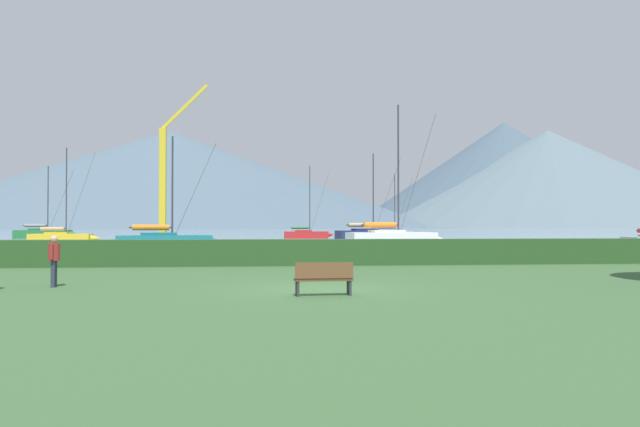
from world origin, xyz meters
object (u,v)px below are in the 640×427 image
Objects in this scene: sailboat_slip_5 at (44,233)px; sailboat_slip_7 at (307,234)px; sailboat_slip_0 at (393,238)px; dock_crane at (164,189)px; person_standing_walker at (54,257)px; sailboat_slip_12 at (166,241)px; sailboat_slip_3 at (369,234)px; sailboat_slip_2 at (392,234)px; park_bench_near_path at (324,277)px; sailboat_slip_9 at (62,237)px.

sailboat_slip_7 is at bearing -8.85° from sailboat_slip_5.
sailboat_slip_0 is 0.66× the size of dock_crane.
sailboat_slip_0 reaches higher than person_standing_walker.
sailboat_slip_12 is at bearing -81.36° from dock_crane.
person_standing_walker is (-19.83, -53.03, 0.24)m from sailboat_slip_3.
sailboat_slip_3 reaches higher than sailboat_slip_2.
sailboat_slip_0 is 54.39m from sailboat_slip_5.
sailboat_slip_0 reaches higher than sailboat_slip_3.
sailboat_slip_5 is at bearing 173.17° from sailboat_slip_7.
sailboat_slip_3 is 45.91m from sailboat_slip_5.
person_standing_walker is at bearing -102.14° from sailboat_slip_7.
sailboat_slip_5 is at bearing 107.12° from sailboat_slip_12.
sailboat_slip_3 is at bearing -22.93° from sailboat_slip_5.
sailboat_slip_0 reaches higher than sailboat_slip_7.
sailboat_slip_2 is at bearing -4.92° from sailboat_slip_5.
sailboat_slip_5 reaches higher than park_bench_near_path.
sailboat_slip_7 is (-6.62, 11.96, -0.14)m from sailboat_slip_3.
dock_crane is (-23.60, 23.16, 5.53)m from sailboat_slip_0.
sailboat_slip_9 is (-27.16, -18.56, 0.01)m from sailboat_slip_7.
sailboat_slip_12 is (-26.35, -38.75, 0.08)m from sailboat_slip_2.
dock_crane is at bearing -35.34° from sailboat_slip_5.
sailboat_slip_7 is (-5.33, 30.88, -0.18)m from sailboat_slip_0.
sailboat_slip_12 reaches higher than park_bench_near_path.
sailboat_slip_2 is 5.54× the size of park_bench_near_path.
sailboat_slip_2 is 48.98m from sailboat_slip_5.
sailboat_slip_0 is at bearing 61.55° from person_standing_walker.
person_standing_walker is (-8.34, 3.22, 0.44)m from park_bench_near_path.
sailboat_slip_3 is 1.05× the size of sailboat_slip_9.
sailboat_slip_3 reaches higher than person_standing_walker.
sailboat_slip_0 is 7.75× the size of person_standing_walker.
sailboat_slip_2 is 1.04× the size of sailboat_slip_12.
sailboat_slip_12 is 0.45× the size of dock_crane.
park_bench_near_path is 62.23m from dock_crane.
sailboat_slip_2 is at bearing 8.52° from sailboat_slip_7.
person_standing_walker is 0.08× the size of dock_crane.
sailboat_slip_0 is 1.39× the size of sailboat_slip_2.
sailboat_slip_7 is (36.45, -3.95, -0.11)m from sailboat_slip_5.
dock_crane is (18.18, -11.67, 5.60)m from sailboat_slip_5.
sailboat_slip_12 is at bearing -172.19° from sailboat_slip_0.
dock_crane is at bearing 86.72° from sailboat_slip_12.
sailboat_slip_9 is (-39.66, -20.58, 0.01)m from sailboat_slip_2.
sailboat_slip_3 reaches higher than sailboat_slip_12.
sailboat_slip_12 is (-13.86, -36.73, 0.09)m from sailboat_slip_7.
dock_crane reaches higher than sailboat_slip_3.
sailboat_slip_0 is 33.66m from sailboat_slip_2.
dock_crane reaches higher than sailboat_slip_2.
sailboat_slip_2 is at bearing 73.64° from park_bench_near_path.
sailboat_slip_9 is at bearing 150.09° from sailboat_slip_0.
sailboat_slip_3 is 56.62m from person_standing_walker.
dock_crane is (-5.05, 57.27, 5.32)m from person_standing_walker.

